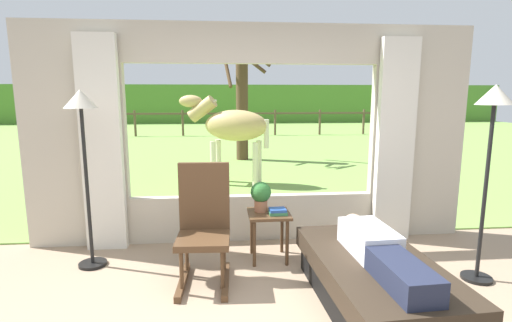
% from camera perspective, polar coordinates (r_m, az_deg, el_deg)
% --- Properties ---
extents(back_wall_with_window, '(5.20, 0.12, 2.55)m').
position_cam_1_polar(back_wall_with_window, '(4.54, -0.53, 3.46)').
color(back_wall_with_window, '#BCB29E').
rests_on(back_wall_with_window, ground_plane).
extents(curtain_panel_left, '(0.44, 0.10, 2.40)m').
position_cam_1_polar(curtain_panel_left, '(4.58, -21.95, 2.20)').
color(curtain_panel_left, silver).
rests_on(curtain_panel_left, ground_plane).
extents(curtain_panel_right, '(0.44, 0.10, 2.40)m').
position_cam_1_polar(curtain_panel_right, '(4.85, 19.97, 2.69)').
color(curtain_panel_right, silver).
rests_on(curtain_panel_right, ground_plane).
extents(outdoor_pasture_lawn, '(36.00, 21.68, 0.02)m').
position_cam_1_polar(outdoor_pasture_lawn, '(15.50, -3.83, 3.28)').
color(outdoor_pasture_lawn, '#759E47').
rests_on(outdoor_pasture_lawn, ground_plane).
extents(distant_hill_ridge, '(36.00, 2.00, 2.40)m').
position_cam_1_polar(distant_hill_ridge, '(25.24, -4.43, 8.47)').
color(distant_hill_ridge, '#4F8430').
rests_on(distant_hill_ridge, ground_plane).
extents(recliner_sofa, '(0.98, 1.74, 0.42)m').
position_cam_1_polar(recliner_sofa, '(3.48, 17.09, -16.74)').
color(recliner_sofa, black).
rests_on(recliner_sofa, ground_plane).
extents(reclining_person, '(0.37, 1.44, 0.22)m').
position_cam_1_polar(reclining_person, '(3.32, 17.68, -12.39)').
color(reclining_person, silver).
rests_on(reclining_person, recliner_sofa).
extents(rocking_chair, '(0.50, 0.70, 1.12)m').
position_cam_1_polar(rocking_chair, '(3.68, -7.73, -9.36)').
color(rocking_chair, '#4C331E').
rests_on(rocking_chair, ground_plane).
extents(side_table, '(0.44, 0.44, 0.52)m').
position_cam_1_polar(side_table, '(4.13, 1.92, -8.90)').
color(side_table, '#4C331E').
rests_on(side_table, ground_plane).
extents(potted_plant, '(0.22, 0.22, 0.32)m').
position_cam_1_polar(potted_plant, '(4.10, 0.72, -5.00)').
color(potted_plant, '#9E6042').
rests_on(potted_plant, side_table).
extents(book_stack, '(0.19, 0.15, 0.06)m').
position_cam_1_polar(book_stack, '(4.04, 3.25, -7.49)').
color(book_stack, '#337247').
rests_on(book_stack, side_table).
extents(floor_lamp_left, '(0.32, 0.32, 1.80)m').
position_cam_1_polar(floor_lamp_left, '(4.13, -24.38, 4.83)').
color(floor_lamp_left, black).
rests_on(floor_lamp_left, ground_plane).
extents(floor_lamp_right, '(0.32, 0.32, 1.84)m').
position_cam_1_polar(floor_lamp_right, '(4.05, 31.65, 4.64)').
color(floor_lamp_right, black).
rests_on(floor_lamp_right, ground_plane).
extents(horse, '(1.81, 0.92, 1.73)m').
position_cam_1_polar(horse, '(7.47, -3.62, 5.18)').
color(horse, tan).
rests_on(horse, outdoor_pasture_lawn).
extents(pasture_tree, '(1.45, 1.29, 3.41)m').
position_cam_1_polar(pasture_tree, '(10.32, -2.14, 9.55)').
color(pasture_tree, '#4C3823').
rests_on(pasture_tree, outdoor_pasture_lawn).
extents(pasture_fence_line, '(16.10, 0.10, 1.10)m').
position_cam_1_polar(pasture_fence_line, '(16.75, -3.98, 6.29)').
color(pasture_fence_line, brown).
rests_on(pasture_fence_line, outdoor_pasture_lawn).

